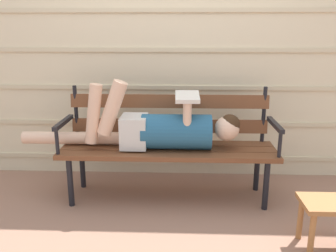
{
  "coord_description": "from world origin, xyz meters",
  "views": [
    {
      "loc": [
        0.1,
        -2.52,
        1.32
      ],
      "look_at": [
        0.0,
        0.11,
        0.6
      ],
      "focal_mm": 37.99,
      "sensor_mm": 36.0,
      "label": 1
    }
  ],
  "objects": [
    {
      "name": "reclining_person",
      "position": [
        -0.07,
        0.11,
        0.58
      ],
      "size": [
        1.72,
        0.27,
        0.55
      ],
      "color": "#23567A"
    },
    {
      "name": "ground_plane",
      "position": [
        0.0,
        0.0,
        0.0
      ],
      "size": [
        12.0,
        12.0,
        0.0
      ],
      "primitive_type": "plane",
      "color": "#936B56"
    },
    {
      "name": "footstool",
      "position": [
        1.04,
        -0.54,
        0.25
      ],
      "size": [
        0.41,
        0.26,
        0.32
      ],
      "color": "#9E6638",
      "rests_on": "ground"
    },
    {
      "name": "park_bench",
      "position": [
        0.0,
        0.18,
        0.47
      ],
      "size": [
        1.68,
        0.45,
        0.88
      ],
      "color": "brown",
      "rests_on": "ground"
    },
    {
      "name": "house_siding",
      "position": [
        0.0,
        0.65,
        1.15
      ],
      "size": [
        4.32,
        0.08,
        2.3
      ],
      "color": "beige",
      "rests_on": "ground"
    }
  ]
}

